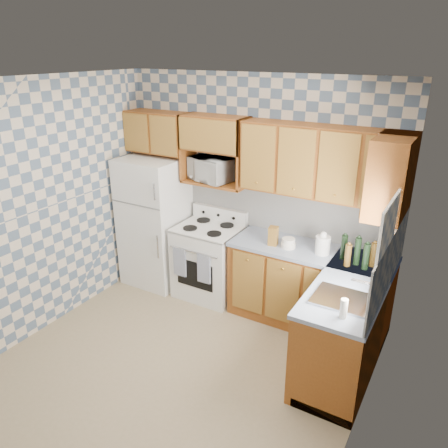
% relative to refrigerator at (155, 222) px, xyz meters
% --- Properties ---
extents(floor, '(3.40, 3.40, 0.00)m').
position_rel_refrigerator_xyz_m(floor, '(1.27, -1.25, -0.84)').
color(floor, '#897856').
rests_on(floor, ground).
extents(back_wall, '(3.40, 0.02, 2.70)m').
position_rel_refrigerator_xyz_m(back_wall, '(1.27, 0.35, 0.51)').
color(back_wall, slate).
rests_on(back_wall, ground).
extents(right_wall, '(0.02, 3.20, 2.70)m').
position_rel_refrigerator_xyz_m(right_wall, '(2.97, -1.25, 0.51)').
color(right_wall, slate).
rests_on(right_wall, ground).
extents(backsplash_back, '(2.60, 0.02, 0.56)m').
position_rel_refrigerator_xyz_m(backsplash_back, '(1.68, 0.34, 0.36)').
color(backsplash_back, white).
rests_on(backsplash_back, back_wall).
extents(backsplash_right, '(0.02, 1.60, 0.56)m').
position_rel_refrigerator_xyz_m(backsplash_right, '(2.96, -0.45, 0.36)').
color(backsplash_right, white).
rests_on(backsplash_right, right_wall).
extents(refrigerator, '(0.75, 0.70, 1.68)m').
position_rel_refrigerator_xyz_m(refrigerator, '(0.00, 0.00, 0.00)').
color(refrigerator, white).
rests_on(refrigerator, floor).
extents(stove_body, '(0.76, 0.65, 0.90)m').
position_rel_refrigerator_xyz_m(stove_body, '(0.80, 0.03, -0.39)').
color(stove_body, white).
rests_on(stove_body, floor).
extents(cooktop, '(0.76, 0.65, 0.02)m').
position_rel_refrigerator_xyz_m(cooktop, '(0.80, 0.03, 0.07)').
color(cooktop, silver).
rests_on(cooktop, stove_body).
extents(backguard, '(0.76, 0.08, 0.17)m').
position_rel_refrigerator_xyz_m(backguard, '(0.80, 0.30, 0.16)').
color(backguard, white).
rests_on(backguard, cooktop).
extents(dish_towel_left, '(0.17, 0.02, 0.36)m').
position_rel_refrigerator_xyz_m(dish_towel_left, '(0.60, -0.32, -0.29)').
color(dish_towel_left, navy).
rests_on(dish_towel_left, stove_body).
extents(dish_towel_right, '(0.17, 0.02, 0.36)m').
position_rel_refrigerator_xyz_m(dish_towel_right, '(0.95, -0.32, -0.29)').
color(dish_towel_right, navy).
rests_on(dish_towel_right, stove_body).
extents(base_cabinets_back, '(1.75, 0.60, 0.88)m').
position_rel_refrigerator_xyz_m(base_cabinets_back, '(2.10, 0.05, -0.40)').
color(base_cabinets_back, brown).
rests_on(base_cabinets_back, floor).
extents(base_cabinets_right, '(0.60, 1.60, 0.88)m').
position_rel_refrigerator_xyz_m(base_cabinets_right, '(2.67, -0.45, -0.40)').
color(base_cabinets_right, brown).
rests_on(base_cabinets_right, floor).
extents(countertop_back, '(1.77, 0.63, 0.04)m').
position_rel_refrigerator_xyz_m(countertop_back, '(2.10, 0.05, 0.06)').
color(countertop_back, slate).
rests_on(countertop_back, base_cabinets_back).
extents(countertop_right, '(0.63, 1.60, 0.04)m').
position_rel_refrigerator_xyz_m(countertop_right, '(2.67, -0.45, 0.06)').
color(countertop_right, slate).
rests_on(countertop_right, base_cabinets_right).
extents(upper_cabinets_back, '(1.75, 0.33, 0.74)m').
position_rel_refrigerator_xyz_m(upper_cabinets_back, '(2.10, 0.19, 1.01)').
color(upper_cabinets_back, brown).
rests_on(upper_cabinets_back, back_wall).
extents(upper_cabinets_fridge, '(0.82, 0.33, 0.50)m').
position_rel_refrigerator_xyz_m(upper_cabinets_fridge, '(-0.02, 0.19, 1.13)').
color(upper_cabinets_fridge, brown).
rests_on(upper_cabinets_fridge, back_wall).
extents(upper_cabinets_right, '(0.33, 0.70, 0.74)m').
position_rel_refrigerator_xyz_m(upper_cabinets_right, '(2.81, 0.00, 1.01)').
color(upper_cabinets_right, brown).
rests_on(upper_cabinets_right, right_wall).
extents(microwave_shelf, '(0.80, 0.33, 0.03)m').
position_rel_refrigerator_xyz_m(microwave_shelf, '(0.80, 0.19, 0.60)').
color(microwave_shelf, brown).
rests_on(microwave_shelf, back_wall).
extents(microwave, '(0.57, 0.45, 0.28)m').
position_rel_refrigerator_xyz_m(microwave, '(0.74, 0.21, 0.75)').
color(microwave, white).
rests_on(microwave, microwave_shelf).
extents(sink, '(0.48, 0.40, 0.03)m').
position_rel_refrigerator_xyz_m(sink, '(2.67, -0.80, 0.09)').
color(sink, '#B7B7BC').
rests_on(sink, countertop_right).
extents(window, '(0.02, 0.66, 0.86)m').
position_rel_refrigerator_xyz_m(window, '(2.96, -0.80, 0.61)').
color(window, white).
rests_on(window, right_wall).
extents(bottle_0, '(0.06, 0.06, 0.29)m').
position_rel_refrigerator_xyz_m(bottle_0, '(2.60, -0.06, 0.22)').
color(bottle_0, black).
rests_on(bottle_0, countertop_back).
extents(bottle_1, '(0.06, 0.06, 0.27)m').
position_rel_refrigerator_xyz_m(bottle_1, '(2.70, -0.12, 0.21)').
color(bottle_1, black).
rests_on(bottle_1, countertop_back).
extents(bottle_2, '(0.06, 0.06, 0.25)m').
position_rel_refrigerator_xyz_m(bottle_2, '(2.75, -0.02, 0.21)').
color(bottle_2, '#533914').
rests_on(bottle_2, countertop_back).
extents(bottle_3, '(0.06, 0.06, 0.23)m').
position_rel_refrigerator_xyz_m(bottle_3, '(2.53, -0.14, 0.20)').
color(bottle_3, '#533914').
rests_on(bottle_3, countertop_back).
extents(bottle_4, '(0.06, 0.06, 0.26)m').
position_rel_refrigerator_xyz_m(bottle_4, '(2.45, -0.00, 0.21)').
color(bottle_4, black).
rests_on(bottle_4, countertop_back).
extents(knife_block, '(0.11, 0.11, 0.21)m').
position_rel_refrigerator_xyz_m(knife_block, '(1.69, -0.05, 0.19)').
color(knife_block, brown).
rests_on(knife_block, countertop_back).
extents(electric_kettle, '(0.15, 0.15, 0.20)m').
position_rel_refrigerator_xyz_m(electric_kettle, '(2.23, 0.00, 0.18)').
color(electric_kettle, white).
rests_on(electric_kettle, countertop_back).
extents(food_containers, '(0.16, 0.16, 0.11)m').
position_rel_refrigerator_xyz_m(food_containers, '(1.86, -0.03, 0.13)').
color(food_containers, silver).
rests_on(food_containers, countertop_back).
extents(soap_bottle, '(0.06, 0.06, 0.17)m').
position_rel_refrigerator_xyz_m(soap_bottle, '(2.76, -1.06, 0.17)').
color(soap_bottle, silver).
rests_on(soap_bottle, countertop_right).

